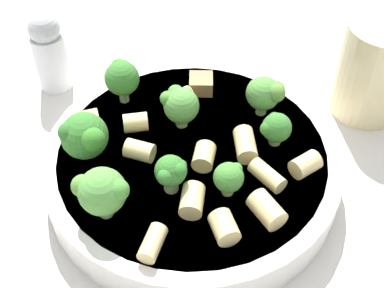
% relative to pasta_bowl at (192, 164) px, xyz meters
% --- Properties ---
extents(ground_plane, '(2.00, 2.00, 0.00)m').
position_rel_pasta_bowl_xyz_m(ground_plane, '(0.00, 0.00, -0.02)').
color(ground_plane, beige).
extents(pasta_bowl, '(0.24, 0.24, 0.03)m').
position_rel_pasta_bowl_xyz_m(pasta_bowl, '(0.00, 0.00, 0.00)').
color(pasta_bowl, silver).
rests_on(pasta_bowl, ground_plane).
extents(broccoli_floret_0, '(0.02, 0.03, 0.03)m').
position_rel_pasta_bowl_xyz_m(broccoli_floret_0, '(0.01, 0.04, 0.03)').
color(broccoli_floret_0, '#9EC175').
rests_on(broccoli_floret_0, pasta_bowl).
extents(broccoli_floret_1, '(0.03, 0.03, 0.04)m').
position_rel_pasta_bowl_xyz_m(broccoli_floret_1, '(-0.05, -0.06, 0.04)').
color(broccoli_floret_1, '#84AD60').
rests_on(broccoli_floret_1, pasta_bowl).
extents(broccoli_floret_2, '(0.02, 0.02, 0.03)m').
position_rel_pasta_bowl_xyz_m(broccoli_floret_2, '(-0.04, 0.03, 0.03)').
color(broccoli_floret_2, '#93B766').
rests_on(broccoli_floret_2, pasta_bowl).
extents(broccoli_floret_3, '(0.03, 0.03, 0.04)m').
position_rel_pasta_bowl_xyz_m(broccoli_floret_3, '(0.07, -0.05, 0.04)').
color(broccoli_floret_3, '#84AD60').
rests_on(broccoli_floret_3, pasta_bowl).
extents(broccoli_floret_4, '(0.03, 0.03, 0.04)m').
position_rel_pasta_bowl_xyz_m(broccoli_floret_4, '(0.02, -0.03, 0.04)').
color(broccoli_floret_4, '#93B766').
rests_on(broccoli_floret_4, pasta_bowl).
extents(broccoli_floret_5, '(0.03, 0.02, 0.03)m').
position_rel_pasta_bowl_xyz_m(broccoli_floret_5, '(-0.06, -0.03, 0.03)').
color(broccoli_floret_5, '#93B766').
rests_on(broccoli_floret_5, pasta_bowl).
extents(broccoli_floret_6, '(0.04, 0.03, 0.04)m').
position_rel_pasta_bowl_xyz_m(broccoli_floret_6, '(0.05, 0.07, 0.04)').
color(broccoli_floret_6, '#93B766').
rests_on(broccoli_floret_6, pasta_bowl).
extents(broccoli_floret_7, '(0.04, 0.04, 0.04)m').
position_rel_pasta_bowl_xyz_m(broccoli_floret_7, '(0.08, 0.02, 0.04)').
color(broccoli_floret_7, '#9EC175').
rests_on(broccoli_floret_7, pasta_bowl).
extents(rigatoni_0, '(0.03, 0.03, 0.02)m').
position_rel_pasta_bowl_xyz_m(rigatoni_0, '(-0.09, 0.00, 0.02)').
color(rigatoni_0, '#E0C67F').
rests_on(rigatoni_0, pasta_bowl).
extents(rigatoni_1, '(0.02, 0.03, 0.02)m').
position_rel_pasta_bowl_xyz_m(rigatoni_1, '(-0.04, -0.01, 0.02)').
color(rigatoni_1, '#E0C67F').
rests_on(rigatoni_1, pasta_bowl).
extents(rigatoni_2, '(0.03, 0.03, 0.02)m').
position_rel_pasta_bowl_xyz_m(rigatoni_2, '(-0.07, 0.05, 0.02)').
color(rigatoni_2, '#E0C67F').
rests_on(rigatoni_2, pasta_bowl).
extents(rigatoni_3, '(0.02, 0.03, 0.02)m').
position_rel_pasta_bowl_xyz_m(rigatoni_3, '(-0.01, 0.05, 0.02)').
color(rigatoni_3, '#E0C67F').
rests_on(rigatoni_3, pasta_bowl).
extents(rigatoni_4, '(0.03, 0.03, 0.02)m').
position_rel_pasta_bowl_xyz_m(rigatoni_4, '(-0.04, 0.07, 0.02)').
color(rigatoni_4, '#E0C67F').
rests_on(rigatoni_4, pasta_bowl).
extents(rigatoni_5, '(0.02, 0.03, 0.01)m').
position_rel_pasta_bowl_xyz_m(rigatoni_5, '(0.01, 0.09, 0.02)').
color(rigatoni_5, '#E0C67F').
rests_on(rigatoni_5, pasta_bowl).
extents(rigatoni_6, '(0.02, 0.02, 0.02)m').
position_rel_pasta_bowl_xyz_m(rigatoni_6, '(-0.01, 0.01, 0.02)').
color(rigatoni_6, '#E0C67F').
rests_on(rigatoni_6, pasta_bowl).
extents(rigatoni_7, '(0.02, 0.02, 0.02)m').
position_rel_pasta_bowl_xyz_m(rigatoni_7, '(0.05, -0.02, 0.02)').
color(rigatoni_7, '#E0C67F').
rests_on(rigatoni_7, pasta_bowl).
extents(rigatoni_8, '(0.03, 0.03, 0.02)m').
position_rel_pasta_bowl_xyz_m(rigatoni_8, '(0.02, -0.05, 0.02)').
color(rigatoni_8, '#E0C67F').
rests_on(rigatoni_8, pasta_bowl).
extents(rigatoni_9, '(0.02, 0.02, 0.02)m').
position_rel_pasta_bowl_xyz_m(rigatoni_9, '(0.04, 0.01, 0.02)').
color(rigatoni_9, '#E0C67F').
rests_on(rigatoni_9, pasta_bowl).
extents(rigatoni_10, '(0.03, 0.03, 0.01)m').
position_rel_pasta_bowl_xyz_m(rigatoni_10, '(-0.06, 0.02, 0.02)').
color(rigatoni_10, '#E0C67F').
rests_on(rigatoni_10, pasta_bowl).
extents(chicken_chunk_0, '(0.02, 0.02, 0.01)m').
position_rel_pasta_bowl_xyz_m(chicken_chunk_0, '(0.09, -0.01, 0.02)').
color(chicken_chunk_0, tan).
rests_on(chicken_chunk_0, pasta_bowl).
extents(chicken_chunk_1, '(0.02, 0.02, 0.01)m').
position_rel_pasta_bowl_xyz_m(chicken_chunk_1, '(0.01, -0.08, 0.02)').
color(chicken_chunk_1, '#A87A4C').
rests_on(chicken_chunk_1, pasta_bowl).
extents(drinking_glass, '(0.07, 0.07, 0.09)m').
position_rel_pasta_bowl_xyz_m(drinking_glass, '(-0.14, -0.13, 0.02)').
color(drinking_glass, beige).
rests_on(drinking_glass, ground_plane).
extents(pepper_shaker, '(0.03, 0.03, 0.08)m').
position_rel_pasta_bowl_xyz_m(pepper_shaker, '(0.16, -0.09, 0.02)').
color(pepper_shaker, silver).
rests_on(pepper_shaker, ground_plane).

